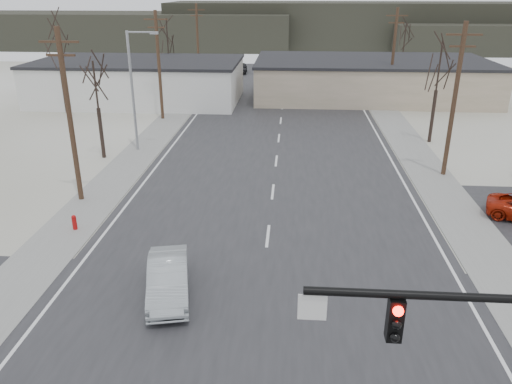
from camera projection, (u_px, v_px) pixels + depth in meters
ground at (257, 337)px, 18.31m from camera, size 140.00×140.00×0.00m
main_road at (273, 186)px, 32.13m from camera, size 18.00×110.00×0.05m
cross_road at (257, 337)px, 18.30m from camera, size 90.00×10.00×0.04m
sidewalk_left at (135, 158)px, 37.46m from camera, size 3.00×90.00×0.06m
sidewalk_right at (423, 165)px, 36.02m from camera, size 3.00×90.00×0.06m
fire_hydrant at (74, 222)px, 26.21m from camera, size 0.24×0.24×0.87m
building_left_far at (139, 81)px, 55.42m from camera, size 22.30×12.30×4.50m
building_right_far at (371, 78)px, 57.38m from camera, size 26.30×14.30×4.30m
upole_left_b at (69, 115)px, 28.17m from camera, size 2.20×0.30×10.00m
upole_left_c at (159, 64)px, 46.61m from camera, size 2.20×0.30×10.00m
upole_left_d at (198, 42)px, 65.05m from camera, size 2.20×0.30×10.00m
upole_right_a at (455, 99)px, 32.13m from camera, size 2.20×0.30×10.00m
upole_right_b at (393, 56)px, 52.42m from camera, size 2.20×0.30×10.00m
streetlight_main at (134, 85)px, 37.39m from camera, size 2.40×0.25×9.00m
tree_left_near at (96, 88)px, 35.64m from camera, size 3.30×3.30×7.35m
tree_right_mid at (439, 69)px, 39.17m from camera, size 3.74×3.74×8.33m
tree_left_far at (167, 38)px, 59.28m from camera, size 3.96×3.96×8.82m
tree_right_far at (404, 41)px, 63.11m from camera, size 3.52×3.52×7.84m
tree_left_mid at (58, 49)px, 48.76m from camera, size 3.96×3.96×8.82m
hill_left at (122, 30)px, 104.19m from camera, size 70.00×18.00×7.00m
hill_center at (361, 25)px, 104.09m from camera, size 80.00×18.00×9.00m
sedan_crossing at (168, 279)px, 20.49m from camera, size 2.57×4.86×1.52m
car_far_a at (323, 79)px, 64.93m from camera, size 3.90×5.52×1.48m
car_far_b at (241, 68)px, 74.10m from camera, size 1.87×4.30×1.44m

